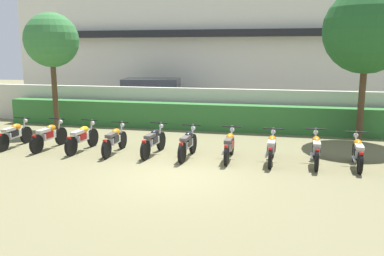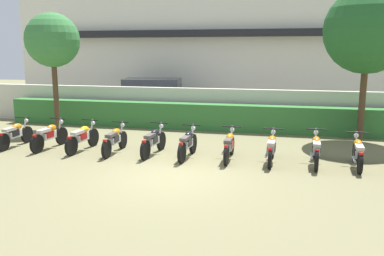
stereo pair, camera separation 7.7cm
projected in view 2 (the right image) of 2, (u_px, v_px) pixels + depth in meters
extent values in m
plane|color=olive|center=(173.00, 176.00, 10.56)|extent=(60.00, 60.00, 0.00)
cube|color=silver|center=(238.00, 42.00, 23.40)|extent=(24.25, 6.00, 7.46)
cube|color=black|center=(231.00, 33.00, 20.22)|extent=(20.37, 0.50, 0.36)
cube|color=beige|center=(218.00, 108.00, 17.23)|extent=(23.03, 0.30, 1.65)
cube|color=#337033|center=(215.00, 117.00, 16.62)|extent=(18.43, 0.70, 1.08)
cube|color=#9EA3A8|center=(157.00, 102.00, 19.93)|extent=(4.72, 2.47, 1.00)
cube|color=#2D333D|center=(152.00, 85.00, 19.79)|extent=(2.91, 2.07, 0.65)
cylinder|color=black|center=(190.00, 108.00, 20.78)|extent=(0.70, 0.31, 0.68)
cylinder|color=black|center=(187.00, 113.00, 18.97)|extent=(0.70, 0.31, 0.68)
cylinder|color=black|center=(130.00, 107.00, 21.04)|extent=(0.70, 0.31, 0.68)
cylinder|color=black|center=(121.00, 112.00, 19.23)|extent=(0.70, 0.31, 0.68)
cylinder|color=#4C3823|center=(56.00, 94.00, 16.72)|extent=(0.21, 0.21, 2.89)
sphere|color=#387A3D|center=(52.00, 40.00, 16.30)|extent=(2.19, 2.19, 2.19)
cylinder|color=#4C3823|center=(362.00, 101.00, 14.52)|extent=(0.23, 0.23, 2.87)
sphere|color=#235B28|center=(368.00, 30.00, 14.04)|extent=(3.04, 3.04, 3.04)
cylinder|color=black|center=(27.00, 135.00, 14.36)|extent=(0.09, 0.60, 0.60)
cylinder|color=black|center=(3.00, 142.00, 13.14)|extent=(0.09, 0.60, 0.60)
cube|color=silver|center=(14.00, 134.00, 13.67)|extent=(0.20, 0.60, 0.22)
ellipsoid|color=orange|center=(17.00, 127.00, 13.79)|extent=(0.22, 0.44, 0.22)
cube|color=#B2ADA3|center=(9.00, 129.00, 13.41)|extent=(0.20, 0.52, 0.10)
cube|color=red|center=(0.00, 135.00, 12.99)|extent=(0.10, 0.08, 0.08)
cylinder|color=silver|center=(25.00, 126.00, 14.21)|extent=(0.05, 0.23, 0.65)
cylinder|color=black|center=(22.00, 118.00, 14.07)|extent=(0.60, 0.04, 0.04)
sphere|color=silver|center=(26.00, 121.00, 14.29)|extent=(0.14, 0.14, 0.14)
cylinder|color=silver|center=(7.00, 139.00, 13.49)|extent=(0.07, 0.55, 0.07)
cube|color=black|center=(13.00, 133.00, 13.62)|extent=(0.24, 0.36, 0.20)
cylinder|color=black|center=(62.00, 136.00, 14.11)|extent=(0.14, 0.62, 0.61)
cylinder|color=black|center=(37.00, 144.00, 12.87)|extent=(0.14, 0.62, 0.61)
cube|color=silver|center=(49.00, 136.00, 13.41)|extent=(0.24, 0.61, 0.22)
ellipsoid|color=orange|center=(51.00, 128.00, 13.53)|extent=(0.25, 0.46, 0.22)
cube|color=beige|center=(44.00, 131.00, 13.16)|extent=(0.24, 0.53, 0.10)
cube|color=red|center=(34.00, 136.00, 12.73)|extent=(0.11, 0.09, 0.08)
cylinder|color=silver|center=(60.00, 127.00, 13.96)|extent=(0.07, 0.23, 0.65)
cylinder|color=black|center=(57.00, 119.00, 13.82)|extent=(0.60, 0.08, 0.04)
sphere|color=silver|center=(61.00, 122.00, 14.03)|extent=(0.14, 0.14, 0.14)
cylinder|color=silver|center=(41.00, 141.00, 13.24)|extent=(0.11, 0.55, 0.07)
cube|color=#A51414|center=(48.00, 134.00, 13.36)|extent=(0.27, 0.38, 0.20)
cylinder|color=black|center=(93.00, 137.00, 13.84)|extent=(0.13, 0.62, 0.62)
cylinder|color=black|center=(71.00, 146.00, 12.58)|extent=(0.13, 0.62, 0.62)
cube|color=silver|center=(82.00, 137.00, 13.13)|extent=(0.24, 0.61, 0.22)
ellipsoid|color=yellow|center=(84.00, 130.00, 13.25)|extent=(0.25, 0.45, 0.22)
cube|color=beige|center=(78.00, 132.00, 12.88)|extent=(0.23, 0.53, 0.10)
cube|color=red|center=(69.00, 138.00, 12.43)|extent=(0.10, 0.09, 0.08)
cylinder|color=silver|center=(92.00, 129.00, 13.69)|extent=(0.06, 0.23, 0.65)
cylinder|color=black|center=(90.00, 120.00, 13.55)|extent=(0.60, 0.07, 0.04)
sphere|color=silver|center=(93.00, 123.00, 13.76)|extent=(0.14, 0.14, 0.14)
cylinder|color=silver|center=(75.00, 143.00, 12.96)|extent=(0.10, 0.55, 0.07)
cube|color=#A51414|center=(81.00, 136.00, 13.08)|extent=(0.26, 0.37, 0.20)
cylinder|color=black|center=(123.00, 140.00, 13.54)|extent=(0.10, 0.58, 0.58)
cylinder|color=black|center=(106.00, 149.00, 12.27)|extent=(0.10, 0.58, 0.58)
cube|color=silver|center=(114.00, 140.00, 12.83)|extent=(0.21, 0.60, 0.22)
ellipsoid|color=orange|center=(116.00, 132.00, 12.95)|extent=(0.23, 0.44, 0.22)
cube|color=#4C4742|center=(111.00, 135.00, 12.57)|extent=(0.21, 0.52, 0.10)
cube|color=red|center=(105.00, 141.00, 12.12)|extent=(0.10, 0.08, 0.08)
cylinder|color=silver|center=(121.00, 131.00, 13.39)|extent=(0.05, 0.23, 0.65)
cylinder|color=black|center=(120.00, 122.00, 13.24)|extent=(0.60, 0.04, 0.04)
sphere|color=silver|center=(123.00, 125.00, 13.46)|extent=(0.14, 0.14, 0.14)
cylinder|color=silver|center=(108.00, 146.00, 12.64)|extent=(0.08, 0.55, 0.07)
cube|color=black|center=(114.00, 139.00, 12.77)|extent=(0.25, 0.36, 0.20)
cylinder|color=black|center=(161.00, 141.00, 13.31)|extent=(0.14, 0.61, 0.61)
cylinder|color=black|center=(145.00, 150.00, 12.10)|extent=(0.14, 0.61, 0.61)
cube|color=silver|center=(153.00, 141.00, 12.63)|extent=(0.25, 0.61, 0.22)
ellipsoid|color=black|center=(155.00, 133.00, 12.74)|extent=(0.25, 0.46, 0.22)
cube|color=#4C4742|center=(150.00, 136.00, 12.37)|extent=(0.24, 0.53, 0.10)
cube|color=red|center=(144.00, 142.00, 11.95)|extent=(0.11, 0.09, 0.08)
cylinder|color=silver|center=(160.00, 132.00, 13.16)|extent=(0.07, 0.23, 0.65)
cylinder|color=black|center=(159.00, 123.00, 13.02)|extent=(0.60, 0.08, 0.04)
sphere|color=silver|center=(161.00, 126.00, 13.23)|extent=(0.14, 0.14, 0.14)
cylinder|color=silver|center=(146.00, 147.00, 12.45)|extent=(0.11, 0.55, 0.07)
cube|color=black|center=(152.00, 140.00, 12.57)|extent=(0.27, 0.38, 0.20)
cylinder|color=black|center=(193.00, 144.00, 12.89)|extent=(0.12, 0.63, 0.63)
cylinder|color=black|center=(182.00, 153.00, 11.75)|extent=(0.12, 0.63, 0.63)
cube|color=silver|center=(187.00, 144.00, 12.24)|extent=(0.23, 0.61, 0.22)
ellipsoid|color=black|center=(189.00, 135.00, 12.36)|extent=(0.24, 0.45, 0.22)
cube|color=#4C4742|center=(185.00, 138.00, 11.98)|extent=(0.23, 0.53, 0.10)
cube|color=red|center=(181.00, 144.00, 11.60)|extent=(0.10, 0.08, 0.08)
cylinder|color=silver|center=(192.00, 134.00, 12.74)|extent=(0.06, 0.23, 0.65)
cylinder|color=black|center=(192.00, 125.00, 12.60)|extent=(0.60, 0.07, 0.04)
sphere|color=silver|center=(193.00, 128.00, 12.81)|extent=(0.14, 0.14, 0.14)
cylinder|color=silver|center=(181.00, 149.00, 12.06)|extent=(0.10, 0.55, 0.07)
cube|color=black|center=(187.00, 142.00, 12.18)|extent=(0.26, 0.37, 0.20)
cylinder|color=black|center=(232.00, 145.00, 12.73)|extent=(0.09, 0.59, 0.59)
cylinder|color=black|center=(226.00, 156.00, 11.51)|extent=(0.09, 0.59, 0.59)
cube|color=silver|center=(229.00, 146.00, 12.04)|extent=(0.20, 0.60, 0.22)
ellipsoid|color=orange|center=(230.00, 137.00, 12.16)|extent=(0.22, 0.44, 0.22)
cube|color=#4C4742|center=(228.00, 141.00, 11.78)|extent=(0.20, 0.52, 0.10)
cube|color=red|center=(226.00, 147.00, 11.36)|extent=(0.10, 0.08, 0.08)
cylinder|color=silver|center=(232.00, 136.00, 12.59)|extent=(0.05, 0.23, 0.65)
cylinder|color=black|center=(232.00, 127.00, 12.44)|extent=(0.60, 0.04, 0.04)
sphere|color=silver|center=(232.00, 130.00, 12.66)|extent=(0.14, 0.14, 0.14)
cylinder|color=silver|center=(224.00, 152.00, 11.86)|extent=(0.07, 0.55, 0.07)
cube|color=#A51414|center=(229.00, 145.00, 11.99)|extent=(0.24, 0.36, 0.20)
cylinder|color=black|center=(273.00, 148.00, 12.37)|extent=(0.10, 0.59, 0.59)
cylinder|color=black|center=(270.00, 158.00, 11.20)|extent=(0.10, 0.59, 0.59)
cube|color=silver|center=(271.00, 148.00, 11.71)|extent=(0.22, 0.60, 0.22)
ellipsoid|color=orange|center=(272.00, 139.00, 11.83)|extent=(0.23, 0.45, 0.22)
cube|color=#B2ADA3|center=(271.00, 143.00, 11.45)|extent=(0.21, 0.52, 0.10)
cube|color=red|center=(270.00, 149.00, 11.05)|extent=(0.10, 0.08, 0.08)
cylinder|color=silver|center=(273.00, 139.00, 12.22)|extent=(0.06, 0.23, 0.65)
cylinder|color=black|center=(273.00, 129.00, 12.08)|extent=(0.60, 0.05, 0.04)
sphere|color=silver|center=(273.00, 132.00, 12.29)|extent=(0.14, 0.14, 0.14)
cylinder|color=silver|center=(267.00, 155.00, 11.53)|extent=(0.08, 0.55, 0.07)
cube|color=black|center=(271.00, 147.00, 11.65)|extent=(0.25, 0.37, 0.20)
cylinder|color=black|center=(315.00, 149.00, 12.21)|extent=(0.11, 0.64, 0.63)
cylinder|color=black|center=(317.00, 160.00, 10.95)|extent=(0.11, 0.64, 0.63)
cube|color=silver|center=(316.00, 149.00, 11.50)|extent=(0.22, 0.61, 0.22)
ellipsoid|color=orange|center=(316.00, 140.00, 11.62)|extent=(0.23, 0.45, 0.22)
cube|color=#B2ADA3|center=(317.00, 144.00, 11.24)|extent=(0.22, 0.53, 0.10)
cube|color=red|center=(317.00, 151.00, 10.80)|extent=(0.10, 0.08, 0.08)
cylinder|color=silver|center=(316.00, 139.00, 12.06)|extent=(0.06, 0.23, 0.65)
cylinder|color=black|center=(316.00, 129.00, 11.91)|extent=(0.60, 0.06, 0.04)
sphere|color=silver|center=(316.00, 133.00, 12.13)|extent=(0.14, 0.14, 0.14)
cylinder|color=silver|center=(312.00, 156.00, 11.32)|extent=(0.09, 0.55, 0.07)
cube|color=black|center=(316.00, 148.00, 11.45)|extent=(0.25, 0.37, 0.20)
cylinder|color=black|center=(355.00, 152.00, 11.88)|extent=(0.12, 0.59, 0.58)
cylinder|color=black|center=(360.00, 163.00, 10.73)|extent=(0.12, 0.59, 0.58)
cube|color=silver|center=(358.00, 153.00, 11.23)|extent=(0.23, 0.61, 0.22)
ellipsoid|color=orange|center=(358.00, 143.00, 11.34)|extent=(0.24, 0.45, 0.22)
cube|color=beige|center=(360.00, 147.00, 10.97)|extent=(0.22, 0.53, 0.10)
cube|color=red|center=(361.00, 154.00, 10.58)|extent=(0.10, 0.08, 0.08)
cylinder|color=silver|center=(356.00, 142.00, 11.74)|extent=(0.06, 0.23, 0.65)
cylinder|color=black|center=(357.00, 132.00, 11.59)|extent=(0.60, 0.07, 0.04)
sphere|color=silver|center=(356.00, 136.00, 11.81)|extent=(0.14, 0.14, 0.14)
cylinder|color=silver|center=(354.00, 159.00, 11.05)|extent=(0.10, 0.55, 0.07)
cube|color=black|center=(358.00, 151.00, 11.17)|extent=(0.26, 0.37, 0.20)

